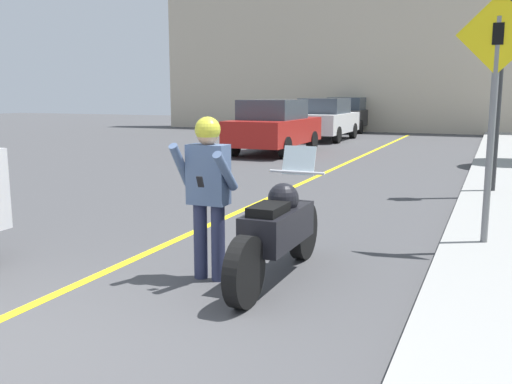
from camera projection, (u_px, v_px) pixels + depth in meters
name	position (u px, v px, depth m)	size (l,w,h in m)	color
road_center_line	(252.00, 205.00, 9.62)	(0.12, 36.00, 0.01)	yellow
building_backdrop	(432.00, 46.00, 26.84)	(28.00, 1.20, 8.12)	beige
motorcycle	(278.00, 230.00, 5.74)	(0.62, 2.29, 1.31)	black
person_biker	(208.00, 182.00, 5.66)	(0.59, 0.46, 1.65)	#282D4C
crossing_sign	(494.00, 96.00, 6.47)	(0.91, 0.08, 2.85)	slate
traffic_light	(502.00, 40.00, 9.89)	(0.26, 0.30, 3.84)	#2D2D30
parked_car_red	(274.00, 126.00, 17.90)	(1.88, 4.20, 1.68)	black
parked_car_white	(325.00, 119.00, 22.95)	(1.88, 4.20, 1.68)	black
parked_car_black	(349.00, 114.00, 28.10)	(1.88, 4.20, 1.68)	black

